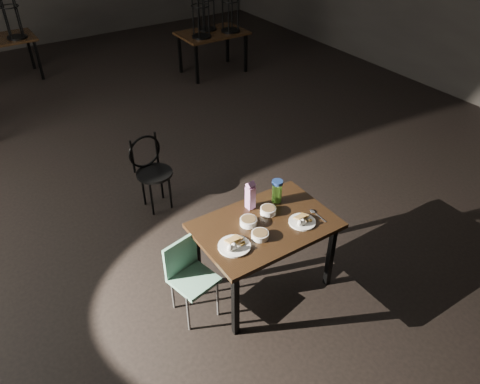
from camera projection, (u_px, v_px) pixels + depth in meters
main_table at (265, 231)px, 4.09m from camera, size 1.20×0.80×0.75m
plate_left at (234, 245)px, 3.79m from camera, size 0.27×0.27×0.09m
plate_right at (302, 221)px, 4.04m from camera, size 0.24×0.24×0.08m
bowl_near at (248, 221)px, 4.02m from camera, size 0.15×0.15×0.06m
bowl_far at (268, 210)px, 4.15m from camera, size 0.14×0.14×0.06m
bowl_big at (260, 235)px, 3.88m from camera, size 0.15×0.15×0.05m
juice_carton at (250, 196)px, 4.16m from camera, size 0.08×0.08×0.28m
water_bottle at (277, 191)px, 4.25m from camera, size 0.13×0.13×0.22m
spoon at (314, 212)px, 4.17m from camera, size 0.05×0.21×0.01m
bentwood_chair at (151, 167)px, 5.23m from camera, size 0.42×0.41×0.86m
school_chair at (189, 272)px, 3.99m from camera, size 0.41×0.41×0.74m
bg_table_right at (212, 31)px, 8.43m from camera, size 1.20×0.80×1.48m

